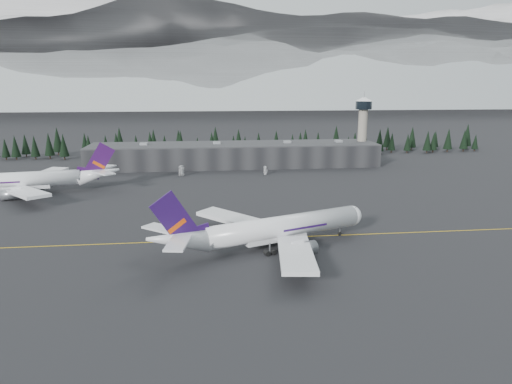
{
  "coord_description": "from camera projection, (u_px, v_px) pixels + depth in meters",
  "views": [
    {
      "loc": [
        -17.34,
        -129.97,
        44.27
      ],
      "look_at": [
        0.0,
        20.0,
        9.0
      ],
      "focal_mm": 32.0,
      "sensor_mm": 36.0,
      "label": 1
    }
  ],
  "objects": [
    {
      "name": "treeline",
      "position": [
        231.0,
        144.0,
        292.74
      ],
      "size": [
        360.0,
        20.0,
        15.0
      ],
      "primitive_type": "cube",
      "color": "black",
      "rests_on": "ground"
    },
    {
      "name": "gse_vehicle_b",
      "position": [
        266.0,
        173.0,
        231.95
      ],
      "size": [
        4.97,
        3.7,
        1.57
      ],
      "primitive_type": "imported",
      "rotation": [
        0.0,
        0.0,
        -1.11
      ],
      "color": "silver",
      "rests_on": "ground"
    },
    {
      "name": "terminal",
      "position": [
        235.0,
        155.0,
        257.22
      ],
      "size": [
        160.0,
        30.0,
        12.6
      ],
      "color": "black",
      "rests_on": "ground"
    },
    {
      "name": "control_tower",
      "position": [
        363.0,
        123.0,
        264.62
      ],
      "size": [
        10.0,
        10.0,
        37.7
      ],
      "color": "gray",
      "rests_on": "ground"
    },
    {
      "name": "jet_main",
      "position": [
        266.0,
        230.0,
        125.7
      ],
      "size": [
        64.08,
        57.3,
        19.5
      ],
      "rotation": [
        0.0,
        0.0,
        0.36
      ],
      "color": "silver",
      "rests_on": "ground"
    },
    {
      "name": "ground",
      "position": [
        264.0,
        236.0,
        137.74
      ],
      "size": [
        1400.0,
        1400.0,
        0.0
      ],
      "primitive_type": "plane",
      "color": "black",
      "rests_on": "ground"
    },
    {
      "name": "jet_parked",
      "position": [
        32.0,
        180.0,
        190.94
      ],
      "size": [
        70.19,
        64.31,
        20.76
      ],
      "rotation": [
        0.0,
        0.0,
        3.31
      ],
      "color": "white",
      "rests_on": "ground"
    },
    {
      "name": "mountain_ridge",
      "position": [
        210.0,
        104.0,
        1105.07
      ],
      "size": [
        4400.0,
        900.0,
        420.0
      ],
      "primitive_type": null,
      "color": "white",
      "rests_on": "ground"
    },
    {
      "name": "gse_vehicle_a",
      "position": [
        182.0,
        175.0,
        228.52
      ],
      "size": [
        4.0,
        6.01,
        1.53
      ],
      "primitive_type": "imported",
      "rotation": [
        0.0,
        0.0,
        0.29
      ],
      "color": "silver",
      "rests_on": "ground"
    },
    {
      "name": "taxiline",
      "position": [
        264.0,
        238.0,
        135.8
      ],
      "size": [
        400.0,
        0.4,
        0.02
      ],
      "primitive_type": "cube",
      "color": "gold",
      "rests_on": "ground"
    }
  ]
}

